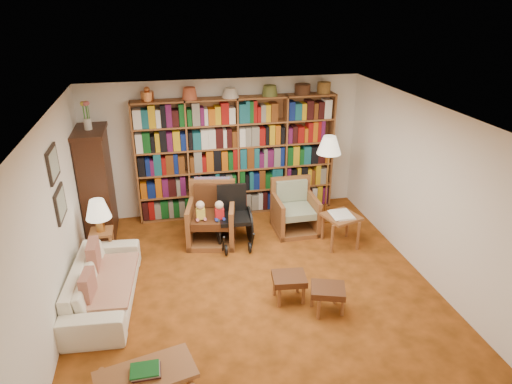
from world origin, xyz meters
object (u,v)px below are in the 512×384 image
object	(u,v)px
sofa	(104,283)
side_table_lamp	(102,240)
floor_lamp	(329,149)
armchair_sage	(294,211)
footstool_a	(289,280)
wheelchair	(233,218)
side_table_papers	(341,220)
armchair_leather	(211,216)
footstool_b	(328,292)
coffee_table	(146,377)

from	to	relation	value
sofa	side_table_lamp	xyz separation A→B (m)	(-0.10, 1.08, 0.08)
sofa	floor_lamp	xyz separation A→B (m)	(3.74, 1.67, 1.10)
armchair_sage	footstool_a	bearing A→B (deg)	-108.09
wheelchair	side_table_papers	distance (m)	1.77
armchair_leather	floor_lamp	distance (m)	2.35
sofa	footstool_a	size ratio (longest dim) A/B	4.04
sofa	floor_lamp	size ratio (longest dim) A/B	1.22
footstool_b	side_table_papers	bearing A→B (deg)	63.18
footstool_a	footstool_b	world-z (taller)	footstool_a
footstool_a	coffee_table	xyz separation A→B (m)	(-1.87, -1.37, 0.05)
side_table_lamp	footstool_b	size ratio (longest dim) A/B	0.99
sofa	side_table_papers	world-z (taller)	sofa
side_table_papers	coffee_table	size ratio (longest dim) A/B	0.61
wheelchair	floor_lamp	size ratio (longest dim) A/B	0.62
armchair_leather	footstool_a	xyz separation A→B (m)	(0.82, -1.94, -0.10)
sofa	armchair_sage	world-z (taller)	armchair_sage
wheelchair	footstool_b	size ratio (longest dim) A/B	1.87
armchair_leather	footstool_a	world-z (taller)	armchair_leather
side_table_papers	footstool_a	xyz separation A→B (m)	(-1.24, -1.27, -0.14)
armchair_leather	wheelchair	xyz separation A→B (m)	(0.35, -0.22, 0.05)
footstool_b	coffee_table	distance (m)	2.52
side_table_lamp	sofa	bearing A→B (deg)	-84.72
armchair_sage	wheelchair	size ratio (longest dim) A/B	0.90
side_table_lamp	armchair_leather	xyz separation A→B (m)	(1.72, 0.37, 0.03)
armchair_sage	wheelchair	xyz separation A→B (m)	(-1.12, -0.26, 0.11)
armchair_sage	footstool_a	xyz separation A→B (m)	(-0.65, -1.98, -0.03)
sofa	armchair_leather	size ratio (longest dim) A/B	1.97
side_table_papers	footstool_b	world-z (taller)	side_table_papers
armchair_leather	floor_lamp	size ratio (longest dim) A/B	0.62
armchair_leather	footstool_b	xyz separation A→B (m)	(1.25, -2.28, -0.10)
footstool_a	footstool_b	xyz separation A→B (m)	(0.42, -0.35, -0.01)
armchair_sage	wheelchair	bearing A→B (deg)	-166.75
wheelchair	footstool_b	bearing A→B (deg)	-66.63
coffee_table	armchair_leather	bearing A→B (deg)	72.40
armchair_leather	side_table_papers	world-z (taller)	armchair_leather
sofa	floor_lamp	bearing A→B (deg)	-61.57
floor_lamp	side_table_papers	distance (m)	1.29
side_table_lamp	coffee_table	distance (m)	3.01
armchair_leather	coffee_table	xyz separation A→B (m)	(-1.05, -3.31, -0.05)
side_table_lamp	coffee_table	size ratio (longest dim) A/B	0.49
sofa	wheelchair	xyz separation A→B (m)	(1.98, 1.24, 0.17)
armchair_leather	footstool_b	world-z (taller)	armchair_leather
floor_lamp	coffee_table	world-z (taller)	floor_lamp
armchair_sage	coffee_table	bearing A→B (deg)	-126.88
wheelchair	side_table_papers	world-z (taller)	wheelchair
footstool_a	armchair_sage	bearing A→B (deg)	71.91
side_table_lamp	side_table_papers	xyz separation A→B (m)	(3.78, -0.30, 0.08)
sofa	side_table_lamp	world-z (taller)	sofa
side_table_lamp	footstool_a	xyz separation A→B (m)	(2.54, -1.56, -0.06)
coffee_table	floor_lamp	bearing A→B (deg)	48.05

